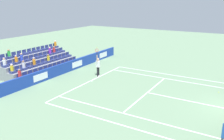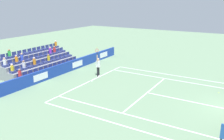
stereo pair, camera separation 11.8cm
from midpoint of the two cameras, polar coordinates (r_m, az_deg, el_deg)
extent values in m
cube|color=white|center=(21.41, -5.05, -2.63)|extent=(10.97, 0.10, 0.01)
cube|color=white|center=(18.90, 8.64, -5.39)|extent=(8.23, 0.10, 0.01)
cube|color=white|center=(18.06, 18.13, -7.13)|extent=(0.10, 6.40, 0.01)
cube|color=white|center=(15.30, 4.22, -10.70)|extent=(0.10, 11.89, 0.01)
cube|color=white|center=(22.43, 13.76, -2.16)|extent=(0.10, 11.89, 0.01)
cube|color=white|center=(14.23, 1.67, -12.88)|extent=(0.10, 11.89, 0.01)
cube|color=white|center=(23.68, 14.77, -1.24)|extent=(0.10, 11.89, 0.01)
cube|color=white|center=(21.36, -4.83, -2.67)|extent=(0.10, 0.20, 0.01)
cube|color=#193899|center=(23.47, -12.24, 0.10)|extent=(20.37, 0.20, 1.05)
cube|color=white|center=(29.24, -1.88, 3.68)|extent=(1.63, 0.01, 0.59)
cube|color=white|center=(25.24, -8.14, 1.46)|extent=(1.63, 0.01, 0.59)
cube|color=white|center=(21.69, -16.58, -1.56)|extent=(1.63, 0.01, 0.59)
cylinder|color=black|center=(22.72, -3.07, -0.28)|extent=(0.16, 0.16, 0.90)
cylinder|color=black|center=(22.50, -3.29, -0.45)|extent=(0.16, 0.16, 0.90)
cube|color=white|center=(22.84, -3.06, -1.27)|extent=(0.18, 0.28, 0.08)
cube|color=white|center=(22.62, -3.27, -1.44)|extent=(0.18, 0.28, 0.08)
cube|color=white|center=(22.40, -3.21, 1.47)|extent=(0.30, 0.40, 0.60)
sphere|color=#D3A884|center=(22.29, -3.23, 2.61)|extent=(0.24, 0.24, 0.24)
cylinder|color=#D3A884|center=(22.06, -3.44, 2.86)|extent=(0.09, 0.09, 0.62)
cylinder|color=#D3A884|center=(22.58, -2.89, 1.65)|extent=(0.09, 0.09, 0.56)
cylinder|color=black|center=(21.95, -3.46, 4.00)|extent=(0.04, 0.04, 0.28)
torus|color=red|center=(21.90, -3.47, 4.72)|extent=(0.10, 0.31, 0.31)
sphere|color=#D1E533|center=(21.84, -3.49, 5.44)|extent=(0.07, 0.07, 0.07)
cube|color=#474C54|center=(10.89, 25.22, -12.80)|extent=(0.56, 0.05, 0.04)
cube|color=gray|center=(24.28, -14.06, -0.25)|extent=(8.06, 0.95, 0.42)
cube|color=navy|center=(26.85, -8.55, 2.33)|extent=(0.48, 0.44, 0.20)
cube|color=navy|center=(26.91, -8.90, 2.90)|extent=(0.48, 0.04, 0.30)
cube|color=navy|center=(26.39, -9.40, 2.05)|extent=(0.48, 0.44, 0.20)
cube|color=navy|center=(26.45, -9.75, 2.62)|extent=(0.48, 0.04, 0.30)
cube|color=navy|center=(25.93, -10.28, 1.75)|extent=(0.48, 0.44, 0.20)
cube|color=navy|center=(26.00, -10.64, 2.34)|extent=(0.48, 0.04, 0.30)
cube|color=navy|center=(25.49, -11.18, 1.44)|extent=(0.48, 0.44, 0.20)
cube|color=navy|center=(25.56, -11.55, 2.04)|extent=(0.48, 0.04, 0.30)
cube|color=navy|center=(25.05, -12.13, 1.12)|extent=(0.48, 0.44, 0.20)
cube|color=navy|center=(25.12, -12.50, 1.73)|extent=(0.48, 0.04, 0.30)
cube|color=navy|center=(24.62, -13.10, 0.79)|extent=(0.48, 0.44, 0.20)
cube|color=navy|center=(24.69, -13.47, 1.42)|extent=(0.48, 0.04, 0.30)
cube|color=navy|center=(24.19, -14.11, 0.45)|extent=(0.48, 0.44, 0.20)
cube|color=navy|center=(24.27, -14.48, 1.09)|extent=(0.48, 0.04, 0.30)
cube|color=navy|center=(23.78, -15.15, 0.10)|extent=(0.48, 0.44, 0.20)
cube|color=navy|center=(23.85, -15.53, 0.74)|extent=(0.48, 0.04, 0.30)
cube|color=navy|center=(23.38, -16.23, -0.27)|extent=(0.48, 0.44, 0.20)
cube|color=navy|center=(23.45, -16.61, 0.39)|extent=(0.48, 0.04, 0.30)
cube|color=navy|center=(22.98, -17.35, -0.65)|extent=(0.48, 0.44, 0.20)
cube|color=navy|center=(23.06, -17.74, 0.02)|extent=(0.48, 0.04, 0.30)
cube|color=navy|center=(22.59, -18.51, -1.04)|extent=(0.48, 0.44, 0.20)
cube|color=navy|center=(22.67, -18.89, -0.36)|extent=(0.48, 0.04, 0.30)
cube|color=navy|center=(22.22, -19.70, -1.44)|extent=(0.48, 0.44, 0.20)
cube|color=navy|center=(22.30, -20.09, -0.75)|extent=(0.48, 0.04, 0.30)
cube|color=navy|center=(21.86, -20.94, -1.86)|extent=(0.48, 0.44, 0.20)
cube|color=navy|center=(21.94, -21.33, -1.15)|extent=(0.48, 0.04, 0.30)
cube|color=gray|center=(24.88, -15.65, 0.54)|extent=(8.06, 0.95, 0.84)
cube|color=navy|center=(27.35, -10.13, 3.42)|extent=(0.48, 0.44, 0.20)
cube|color=navy|center=(27.43, -10.48, 3.98)|extent=(0.48, 0.04, 0.30)
cube|color=navy|center=(26.90, -10.99, 3.16)|extent=(0.48, 0.44, 0.20)
cube|color=navy|center=(26.98, -11.34, 3.72)|extent=(0.48, 0.04, 0.30)
cube|color=navy|center=(26.45, -11.88, 2.89)|extent=(0.48, 0.44, 0.20)
cube|color=navy|center=(26.53, -12.23, 3.46)|extent=(0.48, 0.04, 0.30)
cube|color=navy|center=(26.02, -12.80, 2.60)|extent=(0.48, 0.44, 0.20)
cube|color=navy|center=(26.10, -13.15, 3.19)|extent=(0.48, 0.04, 0.30)
cube|color=navy|center=(25.59, -13.75, 2.31)|extent=(0.48, 0.44, 0.20)
cube|color=navy|center=(25.67, -14.11, 2.90)|extent=(0.48, 0.04, 0.30)
cube|color=navy|center=(25.17, -14.73, 2.01)|extent=(0.48, 0.44, 0.20)
cube|color=navy|center=(25.25, -15.09, 2.61)|extent=(0.48, 0.04, 0.30)
cube|color=navy|center=(24.75, -15.74, 1.69)|extent=(0.48, 0.44, 0.20)
cube|color=navy|center=(24.84, -16.11, 2.31)|extent=(0.48, 0.04, 0.30)
cube|color=navy|center=(24.35, -16.79, 1.37)|extent=(0.48, 0.44, 0.20)
cube|color=navy|center=(24.43, -17.16, 1.99)|extent=(0.48, 0.04, 0.30)
cube|color=navy|center=(23.95, -17.87, 1.03)|extent=(0.48, 0.44, 0.20)
cube|color=navy|center=(24.04, -18.24, 1.67)|extent=(0.48, 0.04, 0.30)
cube|color=navy|center=(23.57, -18.99, 0.68)|extent=(0.48, 0.44, 0.20)
cube|color=navy|center=(23.65, -19.36, 1.33)|extent=(0.48, 0.04, 0.30)
cube|color=navy|center=(23.19, -20.14, 0.32)|extent=(0.48, 0.44, 0.20)
cube|color=navy|center=(23.28, -20.52, 0.98)|extent=(0.48, 0.04, 0.30)
cube|color=navy|center=(22.83, -21.33, -0.05)|extent=(0.48, 0.44, 0.20)
cube|color=navy|center=(22.92, -21.71, 0.62)|extent=(0.48, 0.04, 0.30)
cube|color=navy|center=(22.47, -22.56, -0.43)|extent=(0.48, 0.44, 0.20)
cube|color=navy|center=(22.56, -22.94, 0.25)|extent=(0.48, 0.04, 0.30)
cube|color=gray|center=(25.51, -17.17, 1.28)|extent=(8.06, 0.95, 1.26)
cube|color=navy|center=(27.88, -11.66, 4.47)|extent=(0.48, 0.44, 0.20)
cube|color=navy|center=(27.97, -11.99, 5.01)|extent=(0.48, 0.04, 0.30)
cube|color=navy|center=(27.44, -12.53, 4.23)|extent=(0.48, 0.44, 0.20)
cube|color=navy|center=(27.53, -12.87, 4.78)|extent=(0.48, 0.04, 0.30)
cube|color=navy|center=(27.01, -13.42, 3.98)|extent=(0.48, 0.44, 0.20)
cube|color=navy|center=(27.09, -13.76, 4.53)|extent=(0.48, 0.04, 0.30)
cube|color=navy|center=(26.58, -14.35, 3.72)|extent=(0.48, 0.44, 0.20)
cube|color=navy|center=(26.67, -14.69, 4.28)|extent=(0.48, 0.04, 0.30)
cube|color=navy|center=(26.16, -15.30, 3.45)|extent=(0.48, 0.44, 0.20)
cube|color=navy|center=(26.25, -15.65, 4.02)|extent=(0.48, 0.04, 0.30)
cube|color=navy|center=(25.74, -16.29, 3.17)|extent=(0.48, 0.44, 0.20)
cube|color=navy|center=(25.84, -16.64, 3.75)|extent=(0.48, 0.04, 0.30)
cube|color=navy|center=(25.34, -17.30, 2.88)|extent=(0.48, 0.44, 0.20)
cube|color=navy|center=(25.43, -17.65, 3.47)|extent=(0.48, 0.04, 0.30)
cube|color=navy|center=(24.94, -18.35, 2.58)|extent=(0.48, 0.44, 0.20)
cube|color=navy|center=(25.04, -18.70, 3.18)|extent=(0.48, 0.04, 0.30)
cube|color=navy|center=(24.56, -19.43, 2.27)|extent=(0.48, 0.44, 0.20)
cube|color=navy|center=(24.65, -19.79, 2.88)|extent=(0.48, 0.04, 0.30)
cube|color=navy|center=(24.18, -20.55, 1.95)|extent=(0.48, 0.44, 0.20)
cube|color=navy|center=(24.28, -20.90, 2.57)|extent=(0.48, 0.04, 0.30)
cube|color=navy|center=(23.82, -21.69, 1.62)|extent=(0.48, 0.44, 0.20)
cube|color=navy|center=(23.92, -22.05, 2.25)|extent=(0.48, 0.04, 0.30)
cube|color=navy|center=(23.46, -22.88, 1.27)|extent=(0.48, 0.44, 0.20)
cube|color=navy|center=(23.56, -23.24, 1.92)|extent=(0.48, 0.04, 0.30)
cube|color=navy|center=(23.12, -24.10, 0.92)|extent=(0.48, 0.44, 0.20)
cube|color=navy|center=(23.22, -24.46, 1.58)|extent=(0.48, 0.04, 0.30)
cube|color=gray|center=(26.16, -18.61, 2.00)|extent=(8.06, 0.95, 1.68)
cube|color=navy|center=(28.45, -13.13, 5.47)|extent=(0.48, 0.44, 0.20)
cube|color=navy|center=(28.54, -13.46, 6.00)|extent=(0.48, 0.04, 0.30)
cube|color=navy|center=(28.01, -14.01, 5.25)|extent=(0.48, 0.44, 0.20)
cube|color=navy|center=(28.11, -14.33, 5.78)|extent=(0.48, 0.04, 0.30)
cube|color=navy|center=(27.58, -14.91, 5.02)|extent=(0.48, 0.44, 0.20)
cube|color=navy|center=(27.68, -15.24, 5.56)|extent=(0.48, 0.04, 0.30)
cube|color=navy|center=(27.17, -15.84, 4.78)|extent=(0.48, 0.44, 0.20)
cube|color=navy|center=(27.26, -16.17, 5.33)|extent=(0.48, 0.04, 0.30)
cube|color=navy|center=(26.75, -16.79, 4.53)|extent=(0.48, 0.44, 0.20)
cube|color=navy|center=(26.85, -17.13, 5.09)|extent=(0.48, 0.04, 0.30)
cube|color=navy|center=(26.35, -17.78, 4.27)|extent=(0.48, 0.44, 0.20)
cube|color=navy|center=(26.45, -18.12, 4.84)|extent=(0.48, 0.04, 0.30)
cube|color=navy|center=(25.96, -18.80, 4.00)|extent=(0.48, 0.44, 0.20)
cube|color=navy|center=(26.06, -19.13, 4.58)|extent=(0.48, 0.04, 0.30)
cube|color=navy|center=(25.57, -19.84, 3.73)|extent=(0.48, 0.44, 0.20)
cube|color=navy|center=(25.67, -20.18, 4.31)|extent=(0.48, 0.04, 0.30)
cube|color=navy|center=(25.19, -20.92, 3.44)|extent=(0.48, 0.44, 0.20)
cube|color=navy|center=(25.30, -21.26, 4.04)|extent=(0.48, 0.04, 0.30)
cube|color=navy|center=(24.83, -22.03, 3.15)|extent=(0.48, 0.44, 0.20)
cube|color=navy|center=(24.93, -22.37, 3.75)|extent=(0.48, 0.04, 0.30)
cube|color=navy|center=(24.47, -23.17, 2.84)|extent=(0.48, 0.44, 0.20)
cube|color=navy|center=(24.58, -23.51, 3.45)|extent=(0.48, 0.04, 0.30)
cube|color=navy|center=(24.13, -24.34, 2.52)|extent=(0.48, 0.44, 0.20)
cube|color=navy|center=(24.24, -24.68, 3.15)|extent=(0.48, 0.04, 0.30)
cylinder|color=orange|center=(23.78, -21.85, 2.37)|extent=(0.28, 0.28, 0.43)
sphere|color=#D3A884|center=(23.71, -21.93, 3.11)|extent=(0.20, 0.20, 0.20)
cylinder|color=yellow|center=(22.43, -22.73, 0.38)|extent=(0.28, 0.28, 0.45)
sphere|color=beige|center=(22.35, -22.82, 1.18)|extent=(0.20, 0.20, 0.20)
cylinder|color=red|center=(26.97, -13.55, 4.70)|extent=(0.28, 0.28, 0.48)
sphere|color=#9E7251|center=(26.91, -13.60, 5.41)|extent=(0.20, 0.20, 0.20)
cylinder|color=orange|center=(28.42, -13.25, 6.11)|extent=(0.28, 0.28, 0.43)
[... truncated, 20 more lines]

